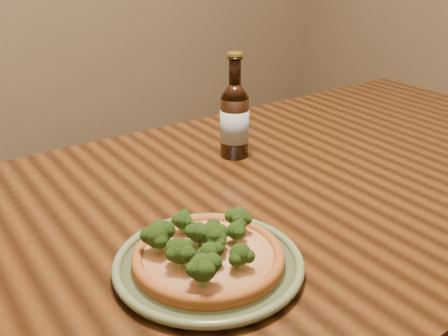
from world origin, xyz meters
TOP-DOWN VIEW (x-y plane):
  - table at (0.00, 0.10)m, footprint 1.60×0.90m
  - plate at (-0.34, -0.06)m, footprint 0.29×0.29m
  - pizza at (-0.34, -0.06)m, footprint 0.23×0.23m
  - beer_bottle at (-0.05, 0.28)m, footprint 0.07×0.07m

SIDE VIEW (x-z plane):
  - table at x=0.00m, z-range 0.28..1.03m
  - plate at x=-0.34m, z-range 0.75..0.77m
  - pizza at x=-0.34m, z-range 0.75..0.81m
  - beer_bottle at x=-0.05m, z-range 0.72..0.96m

